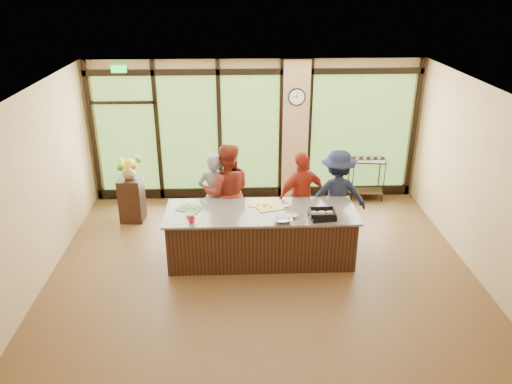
{
  "coord_description": "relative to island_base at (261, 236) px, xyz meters",
  "views": [
    {
      "loc": [
        -0.38,
        -7.2,
        4.56
      ],
      "look_at": [
        -0.08,
        0.4,
        1.22
      ],
      "focal_mm": 35.0,
      "sensor_mm": 36.0,
      "label": 1
    }
  ],
  "objects": [
    {
      "name": "cutting_board_center",
      "position": [
        0.01,
        0.25,
        0.49
      ],
      "size": [
        0.46,
        0.39,
        0.01
      ],
      "primitive_type": "cube",
      "rotation": [
        0.0,
        0.0,
        -0.29
      ],
      "color": "gold",
      "rests_on": "countertop"
    },
    {
      "name": "cook_midright",
      "position": [
        0.77,
        0.7,
        0.41
      ],
      "size": [
        1.08,
        0.79,
        1.7
      ],
      "primitive_type": "imported",
      "rotation": [
        0.0,
        0.0,
        3.57
      ],
      "color": "maroon",
      "rests_on": "floor"
    },
    {
      "name": "cutting_board_left",
      "position": [
        -1.2,
        0.14,
        0.49
      ],
      "size": [
        0.48,
        0.42,
        0.01
      ],
      "primitive_type": "cube",
      "rotation": [
        0.0,
        0.0,
        -0.37
      ],
      "color": "#317C2D",
      "rests_on": "countertop"
    },
    {
      "name": "left_wall",
      "position": [
        -3.5,
        -0.3,
        1.06
      ],
      "size": [
        0.0,
        6.0,
        6.0
      ],
      "primitive_type": "plane",
      "rotation": [
        1.57,
        0.0,
        1.57
      ],
      "color": "tan",
      "rests_on": "floor"
    },
    {
      "name": "cook_midleft",
      "position": [
        -0.57,
        0.81,
        0.48
      ],
      "size": [
        0.91,
        0.72,
        1.84
      ],
      "primitive_type": "imported",
      "rotation": [
        0.0,
        0.0,
        3.17
      ],
      "color": "maroon",
      "rests_on": "floor"
    },
    {
      "name": "red_ramekin",
      "position": [
        -1.13,
        -0.37,
        0.52
      ],
      "size": [
        0.12,
        0.12,
        0.08
      ],
      "primitive_type": "imported",
      "rotation": [
        0.0,
        0.0,
        -0.15
      ],
      "color": "red",
      "rests_on": "countertop"
    },
    {
      "name": "flower_vase",
      "position": [
        -2.49,
        1.61,
        0.59
      ],
      "size": [
        0.35,
        0.35,
        0.28
      ],
      "primitive_type": "imported",
      "rotation": [
        0.0,
        0.0,
        -0.37
      ],
      "color": "olive",
      "rests_on": "flower_stand"
    },
    {
      "name": "prep_bowl_near",
      "position": [
        -1.17,
        -0.13,
        0.51
      ],
      "size": [
        0.16,
        0.16,
        0.05
      ],
      "primitive_type": "imported",
      "rotation": [
        0.0,
        0.0,
        0.0
      ],
      "color": "white",
      "rests_on": "countertop"
    },
    {
      "name": "floor",
      "position": [
        0.0,
        -0.3,
        -0.44
      ],
      "size": [
        7.0,
        7.0,
        0.0
      ],
      "primitive_type": "plane",
      "color": "brown",
      "rests_on": "ground"
    },
    {
      "name": "mixing_bowl",
      "position": [
        0.33,
        -0.41,
        0.52
      ],
      "size": [
        0.33,
        0.33,
        0.07
      ],
      "primitive_type": "imported",
      "rotation": [
        0.0,
        0.0,
        0.15
      ],
      "color": "silver",
      "rests_on": "countertop"
    },
    {
      "name": "cutting_board_right",
      "position": [
        0.15,
        0.14,
        0.49
      ],
      "size": [
        0.52,
        0.44,
        0.01
      ],
      "primitive_type": "cube",
      "rotation": [
        0.0,
        0.0,
        0.29
      ],
      "color": "gold",
      "rests_on": "countertop"
    },
    {
      "name": "flower_stand",
      "position": [
        -2.49,
        1.61,
        0.0
      ],
      "size": [
        0.47,
        0.47,
        0.89
      ],
      "primitive_type": "cube",
      "rotation": [
        0.0,
        0.0,
        -0.07
      ],
      "color": "#321B10",
      "rests_on": "floor"
    },
    {
      "name": "bar_cart",
      "position": [
        2.41,
        2.45,
        0.17
      ],
      "size": [
        0.79,
        0.52,
        1.01
      ],
      "rotation": [
        0.0,
        0.0,
        -0.14
      ],
      "color": "#321B10",
      "rests_on": "floor"
    },
    {
      "name": "island_base",
      "position": [
        0.0,
        0.0,
        0.0
      ],
      "size": [
        3.1,
        1.0,
        0.88
      ],
      "primitive_type": "cube",
      "color": "#321B10",
      "rests_on": "floor"
    },
    {
      "name": "prep_bowl_mid",
      "position": [
        0.52,
        -0.25,
        0.5
      ],
      "size": [
        0.17,
        0.17,
        0.04
      ],
      "primitive_type": "imported",
      "rotation": [
        0.0,
        0.0,
        -0.29
      ],
      "color": "white",
      "rests_on": "countertop"
    },
    {
      "name": "roasting_pan",
      "position": [
        0.98,
        -0.31,
        0.52
      ],
      "size": [
        0.45,
        0.38,
        0.07
      ],
      "primitive_type": "cube",
      "rotation": [
        0.0,
        0.0,
        0.16
      ],
      "color": "black",
      "rests_on": "countertop"
    },
    {
      "name": "prep_bowl_far",
      "position": [
        0.42,
        0.15,
        0.49
      ],
      "size": [
        0.15,
        0.15,
        0.03
      ],
      "primitive_type": "imported",
      "rotation": [
        0.0,
        0.0,
        0.29
      ],
      "color": "white",
      "rests_on": "countertop"
    },
    {
      "name": "countertop",
      "position": [
        0.0,
        0.0,
        0.46
      ],
      "size": [
        3.2,
        1.1,
        0.04
      ],
      "primitive_type": "cube",
      "color": "#70685D",
      "rests_on": "island_base"
    },
    {
      "name": "window_wall",
      "position": [
        0.16,
        2.65,
        0.95
      ],
      "size": [
        6.9,
        0.12,
        3.0
      ],
      "color": "tan",
      "rests_on": "floor"
    },
    {
      "name": "right_wall",
      "position": [
        3.5,
        -0.3,
        1.06
      ],
      "size": [
        0.0,
        6.0,
        6.0
      ],
      "primitive_type": "plane",
      "rotation": [
        1.57,
        0.0,
        -1.57
      ],
      "color": "tan",
      "rests_on": "floor"
    },
    {
      "name": "cook_left",
      "position": [
        -0.81,
        0.85,
        0.38
      ],
      "size": [
        0.6,
        0.4,
        1.65
      ],
      "primitive_type": "imported",
      "rotation": [
        0.0,
        0.0,
        3.14
      ],
      "color": "slate",
      "rests_on": "floor"
    },
    {
      "name": "cook_right",
      "position": [
        1.43,
        0.75,
        0.41
      ],
      "size": [
        1.11,
        0.65,
        1.71
      ],
      "primitive_type": "imported",
      "rotation": [
        0.0,
        0.0,
        3.13
      ],
      "color": "#161B32",
      "rests_on": "floor"
    },
    {
      "name": "back_wall",
      "position": [
        0.0,
        2.7,
        1.06
      ],
      "size": [
        7.0,
        0.0,
        7.0
      ],
      "primitive_type": "plane",
      "rotation": [
        1.57,
        0.0,
        0.0
      ],
      "color": "tan",
      "rests_on": "floor"
    },
    {
      "name": "wall_clock",
      "position": [
        0.85,
        2.57,
        1.81
      ],
      "size": [
        0.36,
        0.04,
        0.36
      ],
      "color": "black",
      "rests_on": "window_wall"
    },
    {
      "name": "ceiling",
      "position": [
        0.0,
        -0.3,
        2.56
      ],
      "size": [
        7.0,
        7.0,
        0.0
      ],
      "primitive_type": "plane",
      "rotation": [
        3.14,
        0.0,
        0.0
      ],
      "color": "white",
      "rests_on": "back_wall"
    }
  ]
}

